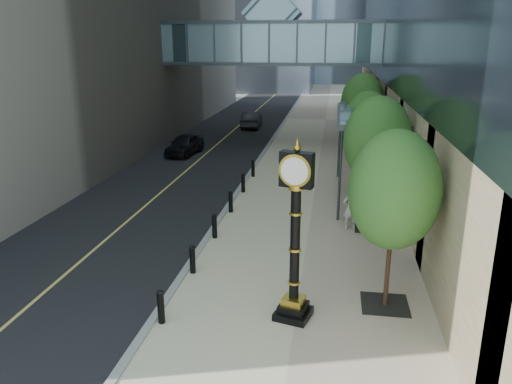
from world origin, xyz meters
TOP-DOWN VIEW (x-y plane):
  - ground at (0.00, 0.00)m, footprint 320.00×320.00m
  - road at (-7.00, 40.00)m, footprint 8.00×180.00m
  - sidewalk at (1.00, 40.00)m, footprint 8.00×180.00m
  - curb at (-3.00, 40.00)m, footprint 0.25×180.00m
  - skywalk at (-3.00, 28.00)m, footprint 17.00×4.20m
  - entrance_canopy at (3.48, 14.00)m, footprint 3.00×8.00m
  - bollard_row at (-2.70, 9.00)m, footprint 0.20×16.20m
  - street_trees at (3.60, 15.42)m, footprint 2.76×28.47m
  - street_clock at (0.93, 1.88)m, footprint 1.16×1.16m
  - pedestrian at (2.69, 9.25)m, footprint 0.71×0.51m
  - car_near at (-8.42, 22.34)m, footprint 2.09×4.29m
  - car_far at (-5.66, 34.30)m, footprint 1.73×4.48m

SIDE VIEW (x-z plane):
  - ground at x=0.00m, z-range 0.00..0.00m
  - road at x=-7.00m, z-range 0.00..0.02m
  - sidewalk at x=1.00m, z-range 0.00..0.06m
  - curb at x=-3.00m, z-range 0.00..0.07m
  - bollard_row at x=-2.70m, z-range 0.06..0.96m
  - car_near at x=-8.42m, z-range 0.02..1.43m
  - car_far at x=-5.66m, z-range 0.02..1.48m
  - pedestrian at x=2.69m, z-range 0.06..1.88m
  - street_clock at x=0.93m, z-range -0.28..4.78m
  - street_trees at x=3.60m, z-range 0.83..6.50m
  - entrance_canopy at x=3.48m, z-range 2.00..6.38m
  - skywalk at x=-3.00m, z-range 4.81..10.61m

